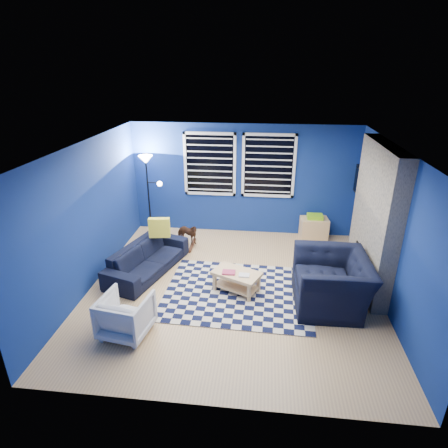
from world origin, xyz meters
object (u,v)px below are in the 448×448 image
(rocking_horse, at_px, (187,234))
(floor_lamp, at_px, (147,171))
(cabinet, at_px, (314,228))
(armchair_big, at_px, (332,282))
(tv, at_px, (361,184))
(coffee_table, at_px, (236,277))
(armchair_bent, at_px, (126,315))
(sofa, at_px, (148,259))

(rocking_horse, height_order, floor_lamp, floor_lamp)
(cabinet, bearing_deg, armchair_big, -95.57)
(tv, distance_m, armchair_big, 2.62)
(coffee_table, bearing_deg, cabinet, 56.35)
(armchair_bent, height_order, floor_lamp, floor_lamp)
(sofa, relative_size, rocking_horse, 3.41)
(tv, relative_size, armchair_big, 0.77)
(tv, xyz_separation_m, floor_lamp, (-4.53, 0.13, 0.11))
(tv, xyz_separation_m, sofa, (-4.10, -1.59, -1.12))
(sofa, relative_size, coffee_table, 2.06)
(tv, relative_size, sofa, 0.53)
(tv, relative_size, rocking_horse, 1.81)
(armchair_big, distance_m, floor_lamp, 4.56)
(armchair_big, relative_size, coffee_table, 1.42)
(armchair_big, xyz_separation_m, floor_lamp, (-3.71, 2.42, 1.08))
(sofa, bearing_deg, rocking_horse, -7.92)
(tv, height_order, armchair_bent, tv)
(cabinet, xyz_separation_m, floor_lamp, (-3.71, -0.12, 1.25))
(floor_lamp, bearing_deg, armchair_bent, -79.39)
(cabinet, bearing_deg, coffee_table, -129.16)
(sofa, relative_size, armchair_big, 1.45)
(rocking_horse, height_order, coffee_table, rocking_horse)
(tv, height_order, floor_lamp, floor_lamp)
(armchair_bent, distance_m, floor_lamp, 3.75)
(rocking_horse, relative_size, cabinet, 0.88)
(sofa, relative_size, armchair_bent, 2.73)
(armchair_big, xyz_separation_m, cabinet, (0.00, 2.53, -0.16))
(rocking_horse, bearing_deg, cabinet, -54.22)
(cabinet, bearing_deg, floor_lamp, 176.27)
(armchair_big, xyz_separation_m, coffee_table, (-1.55, 0.20, -0.15))
(tv, relative_size, armchair_bent, 1.45)
(coffee_table, bearing_deg, tv, 41.28)
(sofa, xyz_separation_m, armchair_bent, (0.22, -1.77, 0.04))
(rocking_horse, bearing_deg, sofa, 176.42)
(tv, relative_size, cabinet, 1.59)
(sofa, distance_m, coffee_table, 1.80)
(armchair_big, relative_size, armchair_bent, 1.88)
(armchair_bent, distance_m, rocking_horse, 2.92)
(rocking_horse, distance_m, cabinet, 2.84)
(cabinet, bearing_deg, sofa, -156.24)
(coffee_table, xyz_separation_m, cabinet, (1.55, 2.34, -0.02))
(sofa, height_order, armchair_big, armchair_big)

